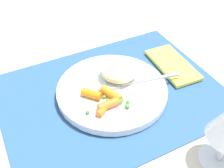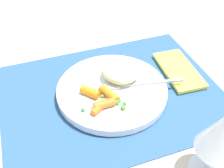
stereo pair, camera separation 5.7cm
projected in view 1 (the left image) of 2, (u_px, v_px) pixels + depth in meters
The scene contains 8 objects.
ground_plane at pixel (112, 95), 0.61m from camera, with size 2.40×2.40×0.00m, color beige.
placemat at pixel (112, 94), 0.61m from camera, with size 0.47×0.36×0.01m, color #2D5684.
plate at pixel (112, 90), 0.60m from camera, with size 0.24×0.24×0.02m, color white.
rice_mound at pixel (119, 70), 0.61m from camera, with size 0.08×0.08×0.04m, color beige.
carrot_portion at pixel (104, 99), 0.56m from camera, with size 0.07×0.08×0.02m.
pea_scatter at pixel (116, 104), 0.55m from camera, with size 0.09×0.05×0.01m.
fork at pixel (131, 83), 0.60m from camera, with size 0.19×0.05×0.01m.
napkin at pixel (173, 65), 0.67m from camera, with size 0.07×0.15×0.01m, color #EAE54C.
Camera 1 is at (0.20, 0.39, 0.42)m, focal length 44.68 mm.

